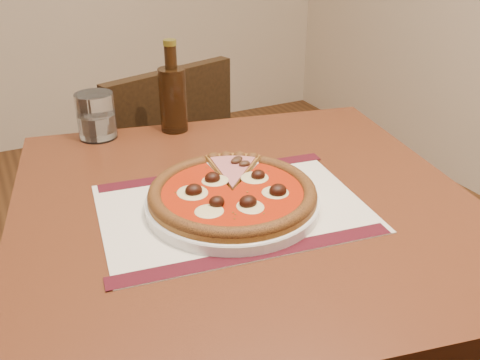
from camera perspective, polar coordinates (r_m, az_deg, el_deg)
name	(u,v)px	position (r m, az deg, el deg)	size (l,w,h in m)	color
table	(245,247)	(1.00, 0.52, -7.21)	(0.94, 0.94, 0.75)	#5F2C16
chair_far	(156,181)	(1.62, -8.93, -0.10)	(0.49, 0.49, 0.83)	black
placemat	(233,208)	(0.92, -0.80, -3.00)	(0.44, 0.32, 0.00)	beige
plate	(233,203)	(0.91, -0.81, -2.45)	(0.30, 0.30, 0.02)	white
pizza	(232,193)	(0.90, -0.81, -1.37)	(0.29, 0.29, 0.04)	olive
ham_slice	(241,168)	(0.99, 0.12, 1.32)	(0.11, 0.15, 0.02)	olive
water_glass	(96,116)	(1.22, -15.10, 6.62)	(0.08, 0.08, 0.10)	white
bottle	(173,96)	(1.22, -7.17, 8.86)	(0.06, 0.06, 0.21)	#361F0D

